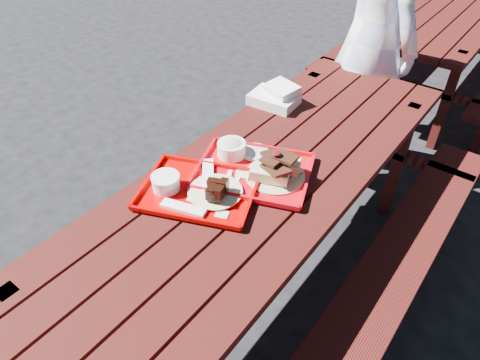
{
  "coord_description": "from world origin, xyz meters",
  "views": [
    {
      "loc": [
        0.77,
        -1.16,
        1.86
      ],
      "look_at": [
        0.0,
        -0.15,
        0.82
      ],
      "focal_mm": 32.0,
      "sensor_mm": 36.0,
      "label": 1
    }
  ],
  "objects_px": {
    "near_tray": "(255,165)",
    "person": "(371,39)",
    "far_tray": "(196,189)",
    "picnic_table_near": "(260,208)",
    "picnic_table_far": "(451,28)"
  },
  "relations": [
    {
      "from": "picnic_table_near",
      "to": "person",
      "type": "bearing_deg",
      "value": 95.48
    },
    {
      "from": "far_tray",
      "to": "person",
      "type": "distance_m",
      "value": 1.56
    },
    {
      "from": "near_tray",
      "to": "person",
      "type": "relative_size",
      "value": 0.31
    },
    {
      "from": "picnic_table_near",
      "to": "person",
      "type": "relative_size",
      "value": 1.33
    },
    {
      "from": "far_tray",
      "to": "near_tray",
      "type": "bearing_deg",
      "value": 69.08
    },
    {
      "from": "person",
      "to": "picnic_table_near",
      "type": "bearing_deg",
      "value": 118.15
    },
    {
      "from": "picnic_table_near",
      "to": "near_tray",
      "type": "height_order",
      "value": "near_tray"
    },
    {
      "from": "near_tray",
      "to": "person",
      "type": "height_order",
      "value": "person"
    },
    {
      "from": "near_tray",
      "to": "person",
      "type": "xyz_separation_m",
      "value": [
        -0.09,
        1.3,
        0.11
      ]
    },
    {
      "from": "picnic_table_near",
      "to": "far_tray",
      "type": "xyz_separation_m",
      "value": [
        -0.14,
        -0.25,
        0.21
      ]
    },
    {
      "from": "picnic_table_far",
      "to": "picnic_table_near",
      "type": "bearing_deg",
      "value": -90.0
    },
    {
      "from": "picnic_table_near",
      "to": "far_tray",
      "type": "distance_m",
      "value": 0.36
    },
    {
      "from": "near_tray",
      "to": "person",
      "type": "bearing_deg",
      "value": 93.79
    },
    {
      "from": "far_tray",
      "to": "picnic_table_near",
      "type": "bearing_deg",
      "value": 61.78
    },
    {
      "from": "picnic_table_far",
      "to": "near_tray",
      "type": "height_order",
      "value": "near_tray"
    }
  ]
}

